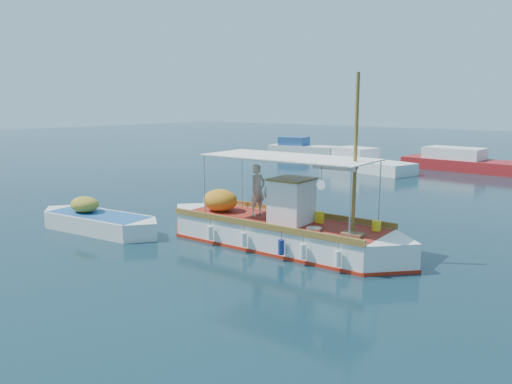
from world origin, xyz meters
The scene contains 6 objects.
ground centered at (0.00, 0.00, 0.00)m, with size 160.00×160.00×0.00m, color black.
fishing_caique centered at (0.32, 0.15, 0.52)m, with size 9.67×2.97×5.90m.
dinghy centered at (-6.22, -2.53, 0.30)m, with size 5.84×2.20×1.44m.
bg_boat_nw centered at (-6.08, 19.34, 0.49)m, with size 7.56×4.31×1.80m.
bg_boat_n centered at (-0.06, 23.94, 0.49)m, with size 10.11×3.50×1.80m.
bg_boat_far_w centered at (-16.10, 26.33, 0.49)m, with size 6.59×3.45×1.80m.
Camera 1 is at (10.06, -13.22, 4.84)m, focal length 35.00 mm.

